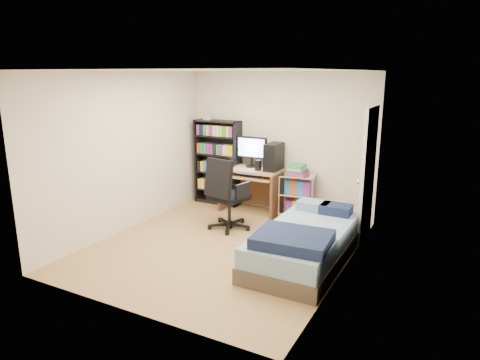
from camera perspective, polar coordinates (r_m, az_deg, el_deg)
The scene contains 7 objects.
room at distance 5.97m, azimuth -2.29°, elevation 2.32°, with size 3.58×4.08×2.58m.
media_shelf at distance 8.20m, azimuth -2.99°, elevation 2.51°, with size 0.90×0.30×1.67m.
computer_desk at distance 7.68m, azimuth 2.43°, elevation 1.02°, with size 1.08×0.63×1.36m.
office_chair at distance 6.90m, azimuth -1.73°, elevation -3.55°, with size 0.84×0.84×1.18m.
wire_cart at distance 7.40m, azimuth 7.75°, elevation -0.46°, with size 0.64×0.50×0.96m.
bed at distance 5.81m, azimuth 8.53°, elevation -8.35°, with size 1.05×2.09×0.60m.
door at distance 6.67m, azimuth 16.69°, elevation 0.78°, with size 0.12×0.80×2.00m.
Camera 1 is at (2.95, -5.05, 2.46)m, focal length 32.00 mm.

